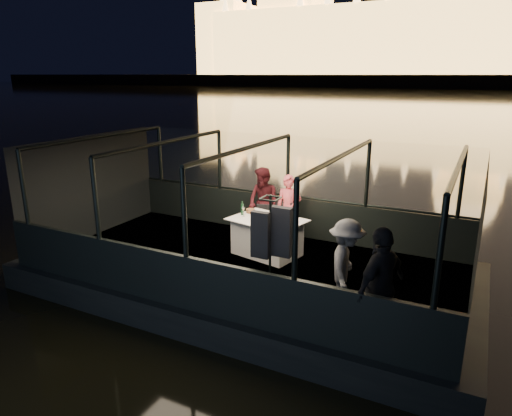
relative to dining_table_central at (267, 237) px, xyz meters
The scene contains 27 objects.
river_water 79.37m from the dining_table_central, 90.10° to the left, with size 500.00×500.00×0.00m, color black.
boat_hull 1.10m from the dining_table_central, 102.06° to the right, with size 8.60×4.40×1.00m, color black.
boat_deck 0.77m from the dining_table_central, 102.06° to the right, with size 8.00×4.00×0.04m, color black.
gunwale_port 1.37m from the dining_table_central, 95.71° to the left, with size 8.00×0.08×0.90m, color black.
gunwale_starboard 2.64m from the dining_table_central, 92.96° to the right, with size 8.00×0.08×0.90m, color black.
cabin_glass_port 1.83m from the dining_table_central, 95.71° to the left, with size 8.00×0.02×1.40m, color #99B2B2, non-canonical shape.
cabin_glass_starboard 2.91m from the dining_table_central, 92.96° to the right, with size 8.00×0.02×1.40m, color #99B2B2, non-canonical shape.
cabin_roof_glass 2.02m from the dining_table_central, 102.06° to the right, with size 8.00×4.00×0.02m, color #99B2B2, non-canonical shape.
end_wall_fore 4.25m from the dining_table_central, behind, with size 0.02×4.00×2.30m, color black, non-canonical shape.
end_wall_aft 3.99m from the dining_table_central, ahead, with size 0.02×4.00×2.30m, color black, non-canonical shape.
canopy_ribs 1.01m from the dining_table_central, 102.06° to the right, with size 8.00×4.00×2.30m, color black, non-canonical shape.
embankment 209.36m from the dining_table_central, 90.04° to the left, with size 400.00×140.00×6.00m, color #423D33.
dining_table_central is the anchor object (origin of this frame).
chair_port_left 0.79m from the dining_table_central, 124.19° to the left, with size 0.37×0.37×0.80m, color black.
chair_port_right 0.66m from the dining_table_central, 88.72° to the left, with size 0.43×0.43×0.92m, color black.
coat_stand 2.33m from the dining_table_central, 63.53° to the right, with size 0.52×0.42×1.88m, color black, non-canonical shape.
person_woman_coral 0.96m from the dining_table_central, 83.50° to the left, with size 0.55×0.36×1.52m, color #D44D57.
person_man_maroon 1.12m from the dining_table_central, 120.28° to the left, with size 0.78×0.60×1.62m, color #3A1015.
passenger_stripe 2.63m from the dining_table_central, 36.51° to the right, with size 0.97×0.55×1.50m, color silver.
passenger_dark 3.57m from the dining_table_central, 38.94° to the right, with size 1.00×0.42×1.70m, color black.
wine_bottle 0.80m from the dining_table_central, behind, with size 0.06×0.06×0.30m, color #13361E.
bread_basket 0.72m from the dining_table_central, 152.77° to the left, with size 0.19×0.19×0.08m, color brown.
amber_candle 0.44m from the dining_table_central, 62.98° to the left, with size 0.06×0.06×0.08m, color #F9963E.
plate_near 0.41m from the dining_table_central, ahead, with size 0.25×0.25×0.02m, color white.
plate_far 0.70m from the dining_table_central, 143.70° to the left, with size 0.22×0.22×0.01m, color silver.
wine_glass_white 0.71m from the dining_table_central, behind, with size 0.07×0.07×0.19m, color silver, non-canonical shape.
wine_glass_red 0.58m from the dining_table_central, 88.88° to the left, with size 0.07×0.07×0.21m, color silver, non-canonical shape.
Camera 1 is at (3.91, -7.35, 4.10)m, focal length 32.00 mm.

